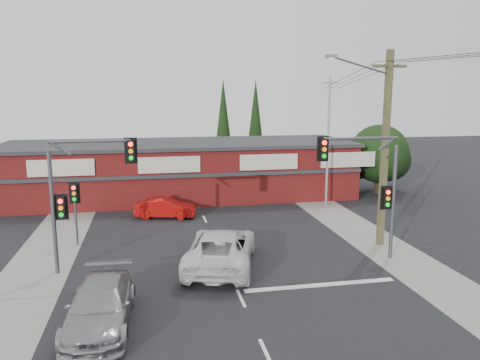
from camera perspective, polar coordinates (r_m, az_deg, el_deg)
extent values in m
plane|color=black|center=(20.69, -1.04, -11.84)|extent=(120.00, 120.00, 0.00)
cube|color=black|center=(25.33, -3.03, -7.60)|extent=(14.00, 70.00, 0.01)
cube|color=gray|center=(25.64, -22.39, -8.16)|extent=(3.00, 70.00, 0.02)
cube|color=gray|center=(27.75, 14.73, -6.31)|extent=(3.00, 70.00, 0.02)
cube|color=silver|center=(20.22, 9.78, -12.49)|extent=(6.50, 0.35, 0.01)
imported|color=silver|center=(21.70, -2.33, -8.31)|extent=(4.43, 6.81, 1.74)
imported|color=#929497|center=(17.16, -16.67, -14.45)|extent=(2.35, 5.26, 1.50)
imported|color=#B40D0B|center=(30.45, -9.09, -3.39)|extent=(4.04, 2.13, 1.27)
cube|color=silver|center=(15.35, 3.18, -20.25)|extent=(0.12, 1.60, 0.01)
cube|color=silver|center=(18.79, 0.11, -14.19)|extent=(0.12, 1.60, 0.01)
cube|color=silver|center=(22.40, -1.89, -10.02)|extent=(0.12, 1.60, 0.01)
cube|color=silver|center=(26.12, -3.29, -7.01)|extent=(0.12, 1.60, 0.01)
cube|color=silver|center=(29.91, -4.33, -4.76)|extent=(0.12, 1.60, 0.01)
cube|color=silver|center=(33.73, -5.13, -3.01)|extent=(0.12, 1.60, 0.01)
cube|color=#501010|center=(36.40, -7.28, 1.13)|extent=(26.00, 8.00, 4.00)
cube|color=#2D2D30|center=(36.13, -7.35, 4.41)|extent=(26.40, 8.40, 0.25)
cube|color=beige|center=(32.66, -20.97, 1.40)|extent=(4.20, 0.12, 1.10)
cube|color=beige|center=(32.19, -8.61, 1.85)|extent=(4.20, 0.12, 1.10)
cube|color=beige|center=(33.22, 3.55, 2.22)|extent=(4.20, 0.12, 1.10)
cube|color=beige|center=(35.20, 13.05, 2.43)|extent=(4.20, 0.12, 1.10)
cube|color=#2D2D30|center=(32.32, -6.79, 0.50)|extent=(26.00, 0.15, 0.25)
cylinder|color=#2D2116|center=(38.88, 16.41, -0.27)|extent=(0.50, 0.50, 1.80)
sphere|color=black|center=(38.54, 16.59, 3.09)|extent=(4.60, 4.60, 4.60)
sphere|color=black|center=(40.21, 17.78, 2.31)|extent=(3.40, 3.40, 3.40)
sphere|color=black|center=(39.32, 13.90, 2.04)|extent=(2.80, 2.80, 2.80)
cylinder|color=#2D2116|center=(43.93, -2.01, 1.48)|extent=(0.24, 0.24, 2.00)
cone|color=black|center=(43.46, -2.04, 7.35)|extent=(1.80, 1.80, 7.50)
cylinder|color=#2D2116|center=(46.53, 1.87, 1.99)|extent=(0.24, 0.24, 2.00)
cone|color=black|center=(46.09, 1.90, 7.53)|extent=(1.80, 1.80, 7.50)
cylinder|color=#47494C|center=(21.88, -21.82, -3.79)|extent=(0.18, 0.18, 5.50)
cylinder|color=#47494C|center=(21.10, -17.84, 4.52)|extent=(3.40, 0.14, 0.14)
cylinder|color=#47494C|center=(21.30, -20.98, 3.57)|extent=(0.82, 0.14, 0.63)
cube|color=black|center=(21.01, -13.16, 3.49)|extent=(0.32, 0.22, 0.95)
cube|color=black|center=(21.08, -13.15, 3.51)|extent=(0.55, 0.04, 1.15)
cylinder|color=#FF0C07|center=(20.85, -13.20, 4.26)|extent=(0.20, 0.06, 0.20)
cylinder|color=orange|center=(20.89, -13.17, 3.45)|extent=(0.20, 0.06, 0.20)
cylinder|color=#0CE526|center=(20.92, -13.14, 2.63)|extent=(0.20, 0.06, 0.20)
cube|color=black|center=(21.75, -20.95, -3.13)|extent=(0.32, 0.22, 0.95)
cube|color=black|center=(21.82, -20.92, -3.09)|extent=(0.55, 0.04, 1.15)
cylinder|color=#FF0C07|center=(21.56, -21.06, -2.43)|extent=(0.20, 0.06, 0.20)
cylinder|color=orange|center=(21.63, -21.01, -3.21)|extent=(0.20, 0.06, 0.20)
cylinder|color=#0CE526|center=(21.70, -20.96, -3.98)|extent=(0.20, 0.06, 0.20)
cylinder|color=#47494C|center=(23.41, 18.17, -2.65)|extent=(0.18, 0.18, 5.50)
cylinder|color=#47494C|center=(22.11, 14.53, 4.94)|extent=(3.60, 0.14, 0.14)
cylinder|color=#47494C|center=(22.71, 17.37, 4.17)|extent=(0.82, 0.14, 0.63)
cube|color=black|center=(21.44, 10.12, 3.73)|extent=(0.32, 0.22, 0.95)
cube|color=black|center=(21.51, 10.05, 3.76)|extent=(0.55, 0.04, 1.15)
cylinder|color=#FF0C07|center=(21.29, 10.27, 4.50)|extent=(0.20, 0.06, 0.20)
cylinder|color=orange|center=(21.32, 10.24, 3.69)|extent=(0.20, 0.06, 0.20)
cylinder|color=#0CE526|center=(21.36, 10.22, 2.89)|extent=(0.20, 0.06, 0.20)
cube|color=black|center=(23.19, 17.44, -2.10)|extent=(0.32, 0.22, 0.95)
cube|color=black|center=(23.25, 17.36, -2.06)|extent=(0.55, 0.04, 1.15)
cylinder|color=#FF0C07|center=(23.02, 17.64, -1.44)|extent=(0.20, 0.06, 0.20)
cylinder|color=orange|center=(23.08, 17.60, -2.17)|extent=(0.20, 0.06, 0.20)
cylinder|color=#0CE526|center=(23.15, 17.56, -2.89)|extent=(0.20, 0.06, 0.20)
cylinder|color=#47494C|center=(25.95, -19.38, -4.31)|extent=(0.12, 0.12, 3.00)
cube|color=black|center=(25.66, -19.55, -1.50)|extent=(0.32, 0.22, 0.95)
cube|color=black|center=(25.73, -19.53, -1.47)|extent=(0.55, 0.04, 1.15)
cylinder|color=#FF0C07|center=(25.48, -19.64, -0.90)|extent=(0.20, 0.06, 0.20)
cylinder|color=orange|center=(25.53, -19.59, -1.56)|extent=(0.20, 0.06, 0.20)
cylinder|color=#0CE526|center=(25.60, -19.55, -2.22)|extent=(0.20, 0.06, 0.20)
cube|color=brown|center=(25.01, 17.24, 3.44)|extent=(0.30, 0.30, 10.00)
cube|color=brown|center=(24.88, 17.78, 13.08)|extent=(1.80, 0.14, 0.14)
cylinder|color=#47494C|center=(24.03, 14.51, 13.36)|extent=(3.23, 0.39, 0.89)
cube|color=slate|center=(23.28, 11.04, 14.58)|extent=(0.55, 0.25, 0.18)
cylinder|color=silver|center=(23.27, 11.04, 14.34)|extent=(0.28, 0.28, 0.05)
cylinder|color=gray|center=(33.39, 10.67, 4.52)|extent=(0.16, 0.16, 9.00)
cube|color=gray|center=(33.23, 10.91, 11.57)|extent=(1.20, 0.10, 0.10)
cylinder|color=black|center=(28.76, 12.73, 12.10)|extent=(0.73, 9.01, 1.22)
cylinder|color=black|center=(29.00, 13.83, 12.04)|extent=(0.52, 9.00, 1.22)
cylinder|color=black|center=(29.25, 14.91, 11.98)|extent=(0.31, 9.00, 1.22)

